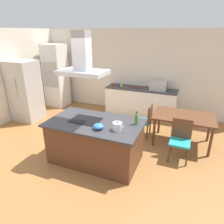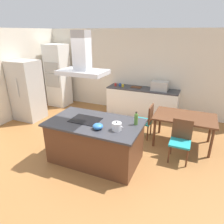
# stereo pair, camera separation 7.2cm
# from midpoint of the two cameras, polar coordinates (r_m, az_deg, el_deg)

# --- Properties ---
(ground) EXTENTS (16.00, 16.00, 0.00)m
(ground) POSITION_cam_midpoint_polar(r_m,az_deg,el_deg) (5.72, 1.85, -5.19)
(ground) COLOR #936033
(wall_back) EXTENTS (7.20, 0.10, 2.70)m
(wall_back) POSITION_cam_midpoint_polar(r_m,az_deg,el_deg) (6.88, 7.19, 11.22)
(wall_back) COLOR beige
(wall_back) RESTS_ON ground
(wall_left) EXTENTS (0.10, 8.80, 2.70)m
(wall_left) POSITION_cam_midpoint_polar(r_m,az_deg,el_deg) (6.85, -28.18, 8.79)
(wall_left) COLOR beige
(wall_left) RESTS_ON ground
(kitchen_island) EXTENTS (1.92, 1.12, 0.90)m
(kitchen_island) POSITION_cam_midpoint_polar(r_m,az_deg,el_deg) (4.30, -5.16, -8.24)
(kitchen_island) COLOR #59331E
(kitchen_island) RESTS_ON ground
(cooktop) EXTENTS (0.60, 0.44, 0.01)m
(cooktop) POSITION_cam_midpoint_polar(r_m,az_deg,el_deg) (4.19, -7.99, -2.27)
(cooktop) COLOR black
(cooktop) RESTS_ON kitchen_island
(tea_kettle) EXTENTS (0.23, 0.18, 0.18)m
(tea_kettle) POSITION_cam_midpoint_polar(r_m,az_deg,el_deg) (3.72, 0.99, -4.11)
(tea_kettle) COLOR silver
(tea_kettle) RESTS_ON kitchen_island
(olive_oil_bottle) EXTENTS (0.07, 0.07, 0.27)m
(olive_oil_bottle) POSITION_cam_midpoint_polar(r_m,az_deg,el_deg) (3.95, 6.41, -2.01)
(olive_oil_bottle) COLOR #47722D
(olive_oil_bottle) RESTS_ON kitchen_island
(mixing_bowl) EXTENTS (0.20, 0.20, 0.11)m
(mixing_bowl) POSITION_cam_midpoint_polar(r_m,az_deg,el_deg) (3.78, -4.42, -4.10)
(mixing_bowl) COLOR #2D6BB7
(mixing_bowl) RESTS_ON kitchen_island
(back_counter) EXTENTS (2.28, 0.62, 0.90)m
(back_counter) POSITION_cam_midpoint_polar(r_m,az_deg,el_deg) (6.71, 7.80, 2.95)
(back_counter) COLOR white
(back_counter) RESTS_ON ground
(countertop_microwave) EXTENTS (0.50, 0.38, 0.28)m
(countertop_microwave) POSITION_cam_midpoint_polar(r_m,az_deg,el_deg) (6.44, 12.72, 7.29)
(countertop_microwave) COLOR #B2AFAA
(countertop_microwave) RESTS_ON back_counter
(coffee_mug_red) EXTENTS (0.08, 0.08, 0.09)m
(coffee_mug_red) POSITION_cam_midpoint_polar(r_m,az_deg,el_deg) (6.81, 0.31, 7.80)
(coffee_mug_red) COLOR red
(coffee_mug_red) RESTS_ON back_counter
(coffee_mug_blue) EXTENTS (0.08, 0.08, 0.09)m
(coffee_mug_blue) POSITION_cam_midpoint_polar(r_m,az_deg,el_deg) (6.81, 1.59, 7.78)
(coffee_mug_blue) COLOR #2D56B2
(coffee_mug_blue) RESTS_ON back_counter
(coffee_mug_yellow) EXTENTS (0.08, 0.08, 0.09)m
(coffee_mug_yellow) POSITION_cam_midpoint_polar(r_m,az_deg,el_deg) (6.69, 2.39, 7.51)
(coffee_mug_yellow) COLOR gold
(coffee_mug_yellow) RESTS_ON back_counter
(cutting_board) EXTENTS (0.34, 0.24, 0.02)m
(cutting_board) POSITION_cam_midpoint_polar(r_m,az_deg,el_deg) (6.68, 6.21, 7.06)
(cutting_board) COLOR #59331E
(cutting_board) RESTS_ON back_counter
(wall_oven_stack) EXTENTS (0.70, 0.66, 2.20)m
(wall_oven_stack) POSITION_cam_midpoint_polar(r_m,az_deg,el_deg) (7.69, -15.85, 9.80)
(wall_oven_stack) COLOR white
(wall_oven_stack) RESTS_ON ground
(refrigerator) EXTENTS (0.80, 0.73, 1.82)m
(refrigerator) POSITION_cam_midpoint_polar(r_m,az_deg,el_deg) (6.73, -23.69, 5.45)
(refrigerator) COLOR #B2AFAA
(refrigerator) RESTS_ON ground
(dining_table) EXTENTS (1.40, 0.90, 0.75)m
(dining_table) POSITION_cam_midpoint_polar(r_m,az_deg,el_deg) (5.09, 19.32, -1.81)
(dining_table) COLOR #59331E
(dining_table) RESTS_ON ground
(chair_facing_island) EXTENTS (0.42, 0.42, 0.89)m
(chair_facing_island) POSITION_cam_midpoint_polar(r_m,az_deg,el_deg) (4.55, 18.46, -6.79)
(chair_facing_island) COLOR teal
(chair_facing_island) RESTS_ON ground
(chair_at_left_end) EXTENTS (0.42, 0.42, 0.89)m
(chair_at_left_end) POSITION_cam_midpoint_polar(r_m,az_deg,el_deg) (5.25, 9.16, -1.96)
(chair_at_left_end) COLOR teal
(chair_at_left_end) RESTS_ON ground
(range_hood) EXTENTS (0.90, 0.55, 0.78)m
(range_hood) POSITION_cam_midpoint_polar(r_m,az_deg,el_deg) (3.86, -8.93, 14.15)
(range_hood) COLOR #ADADB2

